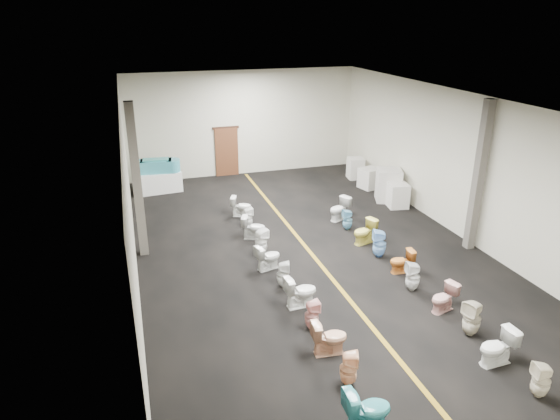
{
  "coord_description": "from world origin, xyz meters",
  "views": [
    {
      "loc": [
        -4.85,
        -12.98,
        6.64
      ],
      "look_at": [
        -0.51,
        1.0,
        0.9
      ],
      "focal_mm": 32.0,
      "sensor_mm": 36.0,
      "label": 1
    }
  ],
  "objects_px": {
    "appliance_crate_c": "(370,178)",
    "toilet_left_8": "(254,227)",
    "toilet_right_2": "(472,318)",
    "toilet_right_4": "(413,277)",
    "toilet_right_5": "(402,261)",
    "toilet_right_7": "(364,232)",
    "toilet_left_9": "(248,218)",
    "toilet_right_6": "(379,244)",
    "toilet_right_8": "(348,220)",
    "bathtub": "(156,166)",
    "toilet_left_3": "(312,315)",
    "toilet_left_2": "(329,337)",
    "toilet_right_9": "(339,209)",
    "toilet_right_1": "(498,347)",
    "appliance_crate_d": "(355,168)",
    "appliance_crate_b": "(388,185)",
    "appliance_crate_a": "(398,195)",
    "toilet_left_0": "(367,410)",
    "display_table": "(158,182)",
    "toilet_right_0": "(541,380)",
    "toilet_left_10": "(241,206)",
    "toilet_right_3": "(444,298)",
    "toilet_left_7": "(261,242)",
    "toilet_left_4": "(300,291)",
    "toilet_left_1": "(348,369)",
    "toilet_left_5": "(283,274)",
    "toilet_left_6": "(268,257)"
  },
  "relations": [
    {
      "from": "toilet_left_10",
      "to": "display_table",
      "type": "bearing_deg",
      "value": 58.4
    },
    {
      "from": "toilet_left_10",
      "to": "toilet_right_9",
      "type": "height_order",
      "value": "toilet_right_9"
    },
    {
      "from": "toilet_left_0",
      "to": "appliance_crate_d",
      "type": "bearing_deg",
      "value": -21.66
    },
    {
      "from": "toilet_right_8",
      "to": "toilet_right_7",
      "type": "bearing_deg",
      "value": 4.89
    },
    {
      "from": "appliance_crate_a",
      "to": "toilet_right_9",
      "type": "relative_size",
      "value": 1.11
    },
    {
      "from": "toilet_right_4",
      "to": "appliance_crate_b",
      "type": "bearing_deg",
      "value": 167.25
    },
    {
      "from": "toilet_right_1",
      "to": "toilet_right_9",
      "type": "bearing_deg",
      "value": 177.52
    },
    {
      "from": "appliance_crate_d",
      "to": "toilet_right_1",
      "type": "relative_size",
      "value": 1.16
    },
    {
      "from": "toilet_left_2",
      "to": "toilet_left_7",
      "type": "xyz_separation_m",
      "value": [
        -0.13,
        4.92,
        0.02
      ]
    },
    {
      "from": "toilet_left_5",
      "to": "toilet_right_7",
      "type": "height_order",
      "value": "toilet_right_7"
    },
    {
      "from": "toilet_right_2",
      "to": "toilet_right_4",
      "type": "height_order",
      "value": "toilet_right_2"
    },
    {
      "from": "bathtub",
      "to": "toilet_left_4",
      "type": "distance_m",
      "value": 10.08
    },
    {
      "from": "toilet_right_3",
      "to": "toilet_right_7",
      "type": "relative_size",
      "value": 0.91
    },
    {
      "from": "appliance_crate_a",
      "to": "toilet_right_4",
      "type": "height_order",
      "value": "appliance_crate_a"
    },
    {
      "from": "toilet_left_1",
      "to": "toilet_right_5",
      "type": "distance_m",
      "value": 4.92
    },
    {
      "from": "appliance_crate_b",
      "to": "appliance_crate_c",
      "type": "bearing_deg",
      "value": 90.0
    },
    {
      "from": "appliance_crate_d",
      "to": "toilet_right_0",
      "type": "bearing_deg",
      "value": -100.57
    },
    {
      "from": "toilet_left_4",
      "to": "toilet_right_2",
      "type": "bearing_deg",
      "value": -128.17
    },
    {
      "from": "toilet_right_1",
      "to": "toilet_right_8",
      "type": "relative_size",
      "value": 1.12
    },
    {
      "from": "toilet_left_1",
      "to": "toilet_right_3",
      "type": "height_order",
      "value": "toilet_left_1"
    },
    {
      "from": "toilet_right_3",
      "to": "toilet_right_7",
      "type": "distance_m",
      "value": 4.02
    },
    {
      "from": "toilet_right_4",
      "to": "toilet_left_8",
      "type": "bearing_deg",
      "value": -133.76
    },
    {
      "from": "appliance_crate_d",
      "to": "toilet_right_9",
      "type": "relative_size",
      "value": 1.13
    },
    {
      "from": "toilet_right_5",
      "to": "toilet_right_9",
      "type": "height_order",
      "value": "toilet_right_9"
    },
    {
      "from": "toilet_left_4",
      "to": "toilet_left_10",
      "type": "relative_size",
      "value": 1.11
    },
    {
      "from": "toilet_right_4",
      "to": "toilet_right_7",
      "type": "distance_m",
      "value": 2.95
    },
    {
      "from": "toilet_left_8",
      "to": "toilet_right_6",
      "type": "bearing_deg",
      "value": -104.25
    },
    {
      "from": "appliance_crate_d",
      "to": "toilet_right_5",
      "type": "xyz_separation_m",
      "value": [
        -2.44,
        -8.15,
        -0.12
      ]
    },
    {
      "from": "toilet_left_6",
      "to": "toilet_left_7",
      "type": "xyz_separation_m",
      "value": [
        0.06,
        0.95,
        0.03
      ]
    },
    {
      "from": "toilet_left_7",
      "to": "toilet_right_7",
      "type": "xyz_separation_m",
      "value": [
        3.25,
        -0.22,
        -0.01
      ]
    },
    {
      "from": "toilet_right_5",
      "to": "toilet_left_9",
      "type": "bearing_deg",
      "value": -137.9
    },
    {
      "from": "toilet_left_0",
      "to": "toilet_right_5",
      "type": "height_order",
      "value": "toilet_left_0"
    },
    {
      "from": "toilet_right_1",
      "to": "toilet_left_4",
      "type": "bearing_deg",
      "value": -138.59
    },
    {
      "from": "toilet_right_0",
      "to": "toilet_right_2",
      "type": "relative_size",
      "value": 0.85
    },
    {
      "from": "toilet_left_3",
      "to": "toilet_left_2",
      "type": "bearing_deg",
      "value": -176.51
    },
    {
      "from": "appliance_crate_c",
      "to": "toilet_right_5",
      "type": "xyz_separation_m",
      "value": [
        -2.44,
        -6.8,
        -0.08
      ]
    },
    {
      "from": "toilet_right_7",
      "to": "bathtub",
      "type": "bearing_deg",
      "value": -157.34
    },
    {
      "from": "display_table",
      "to": "toilet_left_8",
      "type": "distance_m",
      "value": 6.09
    },
    {
      "from": "bathtub",
      "to": "toilet_right_7",
      "type": "distance_m",
      "value": 8.99
    },
    {
      "from": "appliance_crate_d",
      "to": "toilet_right_6",
      "type": "xyz_separation_m",
      "value": [
        -2.58,
        -7.11,
        -0.03
      ]
    },
    {
      "from": "appliance_crate_b",
      "to": "toilet_right_1",
      "type": "distance_m",
      "value": 9.62
    },
    {
      "from": "display_table",
      "to": "toilet_right_0",
      "type": "xyz_separation_m",
      "value": [
        5.85,
        -13.95,
        -0.04
      ]
    },
    {
      "from": "appliance_crate_c",
      "to": "toilet_left_8",
      "type": "bearing_deg",
      "value": -149.38
    },
    {
      "from": "toilet_right_6",
      "to": "toilet_right_9",
      "type": "distance_m",
      "value": 2.97
    },
    {
      "from": "toilet_left_0",
      "to": "toilet_left_10",
      "type": "relative_size",
      "value": 1.16
    },
    {
      "from": "toilet_right_6",
      "to": "toilet_right_1",
      "type": "bearing_deg",
      "value": 16.19
    },
    {
      "from": "toilet_left_9",
      "to": "toilet_right_6",
      "type": "height_order",
      "value": "toilet_right_6"
    },
    {
      "from": "toilet_left_1",
      "to": "toilet_right_5",
      "type": "bearing_deg",
      "value": -21.25
    },
    {
      "from": "appliance_crate_a",
      "to": "appliance_crate_b",
      "type": "xyz_separation_m",
      "value": [
        0.0,
        0.72,
        0.17
      ]
    },
    {
      "from": "bathtub",
      "to": "toilet_right_4",
      "type": "distance_m",
      "value": 11.37
    }
  ]
}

